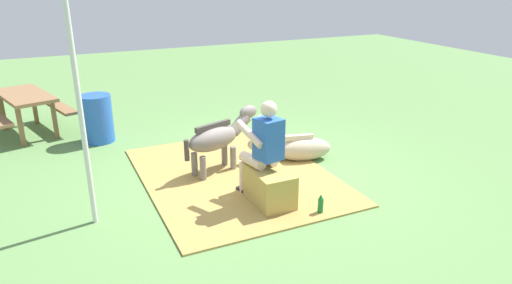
# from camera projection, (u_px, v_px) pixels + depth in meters

# --- Properties ---
(ground_plane) EXTENTS (24.00, 24.00, 0.00)m
(ground_plane) POSITION_uv_depth(u_px,v_px,m) (251.00, 175.00, 6.69)
(ground_plane) COLOR #608C4C
(hay_patch) EXTENTS (3.28, 2.55, 0.02)m
(hay_patch) POSITION_uv_depth(u_px,v_px,m) (235.00, 175.00, 6.67)
(hay_patch) COLOR #AD8C47
(hay_patch) RESTS_ON ground
(hay_bale) EXTENTS (0.69, 0.43, 0.46)m
(hay_bale) POSITION_uv_depth(u_px,v_px,m) (270.00, 187.00, 5.80)
(hay_bale) COLOR tan
(hay_bale) RESTS_ON ground
(person_seated) EXTENTS (0.71, 0.50, 1.34)m
(person_seated) POSITION_uv_depth(u_px,v_px,m) (263.00, 146.00, 5.75)
(person_seated) COLOR beige
(person_seated) RESTS_ON ground
(pony_standing) EXTENTS (0.63, 1.30, 0.90)m
(pony_standing) POSITION_uv_depth(u_px,v_px,m) (218.00, 137.00, 6.63)
(pony_standing) COLOR slate
(pony_standing) RESTS_ON ground
(pony_lying) EXTENTS (0.59, 1.36, 0.42)m
(pony_lying) POSITION_uv_depth(u_px,v_px,m) (297.00, 149.00, 7.16)
(pony_lying) COLOR tan
(pony_lying) RESTS_ON ground
(soda_bottle) EXTENTS (0.07, 0.07, 0.26)m
(soda_bottle) POSITION_uv_depth(u_px,v_px,m) (321.00, 204.00, 5.59)
(soda_bottle) COLOR #197233
(soda_bottle) RESTS_ON ground
(water_barrel) EXTENTS (0.53, 0.53, 0.82)m
(water_barrel) POSITION_uv_depth(u_px,v_px,m) (97.00, 119.00, 7.90)
(water_barrel) COLOR blue
(water_barrel) RESTS_ON ground
(tent_pole_left) EXTENTS (0.06, 0.06, 2.52)m
(tent_pole_left) POSITION_uv_depth(u_px,v_px,m) (82.00, 120.00, 5.01)
(tent_pole_left) COLOR silver
(tent_pole_left) RESTS_ON ground
(picnic_bench) EXTENTS (1.81, 1.67, 0.75)m
(picnic_bench) POSITION_uv_depth(u_px,v_px,m) (26.00, 103.00, 8.20)
(picnic_bench) COLOR olive
(picnic_bench) RESTS_ON ground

